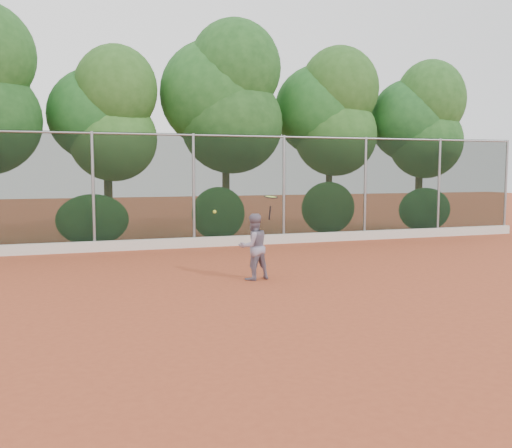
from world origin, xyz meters
name	(u,v)px	position (x,y,z in m)	size (l,w,h in m)	color
ground	(272,292)	(0.00, 0.00, 0.00)	(80.00, 80.00, 0.00)	#A24426
concrete_curb	(196,242)	(0.00, 6.82, 0.15)	(24.00, 0.20, 0.30)	silver
tennis_player	(253,247)	(0.05, 1.31, 0.72)	(0.70, 0.55, 1.45)	gray
chainlink_fence	(194,187)	(0.00, 7.00, 1.86)	(24.09, 0.09, 3.50)	black
foliage_backdrop	(164,109)	(-0.55, 8.98, 4.40)	(23.70, 3.63, 7.55)	#432919
tennis_racket	(271,199)	(0.38, 1.13, 1.77)	(0.38, 0.38, 0.53)	black
tennis_ball_in_flight	(215,212)	(-0.83, 1.27, 1.51)	(0.07, 0.07, 0.07)	yellow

